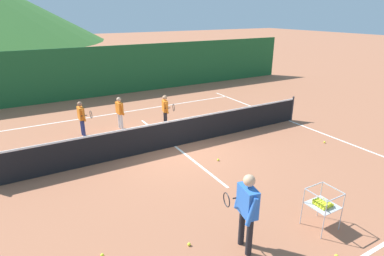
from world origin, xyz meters
name	(u,v)px	position (x,y,z in m)	size (l,w,h in m)	color
ground_plane	(175,146)	(0.00, 0.00, 0.00)	(120.00, 120.00, 0.00)	#A86647
line_baseline_far	(130,111)	(0.00, 4.69, 0.00)	(11.00, 0.08, 0.01)	white
line_sideline_east	(289,120)	(5.50, 0.00, 0.00)	(0.08, 11.15, 0.01)	white
line_service_center	(175,146)	(0.00, 0.00, 0.00)	(0.08, 6.31, 0.01)	white
tennis_net	(175,133)	(0.00, 0.00, 0.50)	(11.33, 0.08, 1.05)	#333338
instructor	(247,206)	(-1.07, -5.15, 0.99)	(0.44, 0.80, 1.66)	black
student_0	(82,116)	(-2.55, 2.57, 0.81)	(0.43, 0.63, 1.34)	navy
student_1	(120,110)	(-1.09, 2.62, 0.78)	(0.23, 0.52, 1.30)	silver
student_2	(165,108)	(0.58, 1.96, 0.79)	(0.42, 0.69, 1.31)	black
ball_cart	(323,204)	(0.77, -5.44, 0.60)	(0.58, 0.58, 0.90)	#B7B7BC
tennis_ball_0	(336,256)	(0.32, -6.22, 0.03)	(0.07, 0.07, 0.07)	yellow
tennis_ball_1	(189,244)	(-1.98, -4.54, 0.03)	(0.07, 0.07, 0.07)	yellow
tennis_ball_3	(324,142)	(4.78, -2.40, 0.03)	(0.07, 0.07, 0.07)	yellow
tennis_ball_4	(102,255)	(-3.57, -3.97, 0.03)	(0.07, 0.07, 0.07)	yellow
tennis_ball_7	(218,160)	(0.67, -1.68, 0.03)	(0.07, 0.07, 0.07)	yellow
windscreen_fence	(107,71)	(0.00, 8.14, 1.35)	(24.20, 0.08, 2.69)	#1E5B2D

